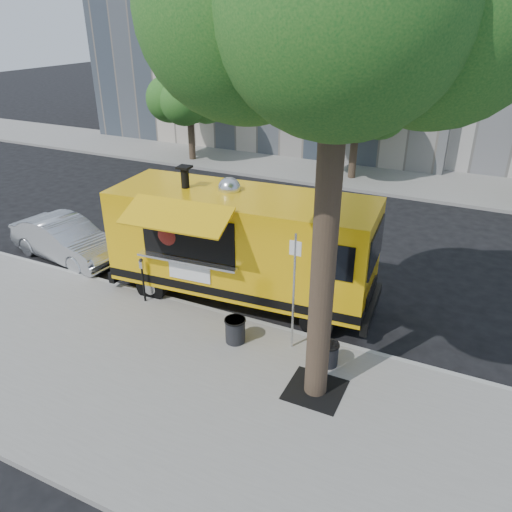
{
  "coord_description": "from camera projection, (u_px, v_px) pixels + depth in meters",
  "views": [
    {
      "loc": [
        5.09,
        -10.95,
        7.49
      ],
      "look_at": [
        -0.16,
        0.0,
        1.57
      ],
      "focal_mm": 35.0,
      "sensor_mm": 36.0,
      "label": 1
    }
  ],
  "objects": [
    {
      "name": "tree_well",
      "position": [
        315.0,
        390.0,
        10.79
      ],
      "size": [
        1.2,
        1.2,
        0.02
      ],
      "primitive_type": "cube",
      "color": "black",
      "rests_on": "sidewalk"
    },
    {
      "name": "trash_bin_right",
      "position": [
        329.0,
        353.0,
        11.45
      ],
      "size": [
        0.47,
        0.47,
        0.57
      ],
      "color": "black",
      "rests_on": "sidewalk"
    },
    {
      "name": "sedan",
      "position": [
        66.0,
        239.0,
        16.63
      ],
      "size": [
        4.4,
        2.07,
        1.39
      ],
      "primitive_type": "imported",
      "rotation": [
        0.0,
        0.0,
        1.43
      ],
      "color": "#B0B3B8",
      "rests_on": "ground"
    },
    {
      "name": "curb",
      "position": [
        246.0,
        321.0,
        13.35
      ],
      "size": [
        60.0,
        0.14,
        0.16
      ],
      "primitive_type": "cube",
      "color": "#999993",
      "rests_on": "ground"
    },
    {
      "name": "far_tree_b",
      "position": [
        358.0,
        101.0,
        23.13
      ],
      "size": [
        3.6,
        3.6,
        5.5
      ],
      "color": "#33261C",
      "rests_on": "far_sidewalk"
    },
    {
      "name": "parking_meter",
      "position": [
        142.0,
        275.0,
        13.78
      ],
      "size": [
        0.11,
        0.11,
        1.33
      ],
      "color": "black",
      "rests_on": "sidewalk"
    },
    {
      "name": "far_tree_a",
      "position": [
        189.0,
        91.0,
        26.33
      ],
      "size": [
        3.42,
        3.42,
        5.36
      ],
      "color": "#33261C",
      "rests_on": "far_sidewalk"
    },
    {
      "name": "ground",
      "position": [
        261.0,
        307.0,
        14.14
      ],
      "size": [
        120.0,
        120.0,
        0.0
      ],
      "primitive_type": "plane",
      "color": "black",
      "rests_on": "ground"
    },
    {
      "name": "food_truck",
      "position": [
        240.0,
        243.0,
        13.78
      ],
      "size": [
        7.71,
        3.92,
        3.75
      ],
      "rotation": [
        0.0,
        0.0,
        0.07
      ],
      "color": "yellow",
      "rests_on": "ground"
    },
    {
      "name": "far_sidewalk",
      "position": [
        375.0,
        177.0,
        25.04
      ],
      "size": [
        60.0,
        5.0,
        0.15
      ],
      "primitive_type": "cube",
      "color": "gray",
      "rests_on": "ground"
    },
    {
      "name": "trash_bin_left",
      "position": [
        235.0,
        330.0,
        12.25
      ],
      "size": [
        0.53,
        0.53,
        0.64
      ],
      "color": "black",
      "rests_on": "sidewalk"
    },
    {
      "name": "sidewalk",
      "position": [
        183.0,
        391.0,
        10.86
      ],
      "size": [
        60.0,
        6.0,
        0.15
      ],
      "primitive_type": "cube",
      "color": "gray",
      "rests_on": "ground"
    },
    {
      "name": "sign_post",
      "position": [
        294.0,
        286.0,
        11.47
      ],
      "size": [
        0.28,
        0.06,
        3.0
      ],
      "color": "silver",
      "rests_on": "sidewalk"
    }
  ]
}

